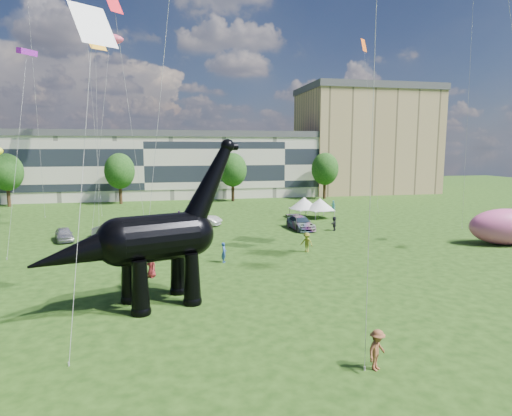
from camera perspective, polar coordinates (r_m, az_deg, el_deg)
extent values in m
plane|color=#16330C|center=(27.26, -2.75, -12.98)|extent=(220.00, 220.00, 0.00)
cube|color=beige|center=(87.32, -14.52, 5.26)|extent=(78.00, 11.00, 12.00)
cube|color=tan|center=(100.31, 14.33, 8.44)|extent=(28.00, 18.00, 22.00)
cylinder|color=#382314|center=(82.78, -30.09, 1.25)|extent=(0.56, 0.56, 3.20)
ellipsoid|color=#14380F|center=(82.45, -30.32, 4.51)|extent=(5.20, 5.20, 6.24)
cylinder|color=#382314|center=(78.98, -17.60, 1.68)|extent=(0.56, 0.56, 3.20)
ellipsoid|color=#14380F|center=(78.64, -17.75, 5.10)|extent=(5.20, 5.20, 6.24)
cylinder|color=#382314|center=(79.48, -3.10, 2.08)|extent=(0.56, 0.56, 3.20)
ellipsoid|color=#14380F|center=(79.13, -3.13, 5.48)|extent=(5.20, 5.20, 6.24)
cylinder|color=#382314|center=(84.09, 9.12, 2.31)|extent=(0.56, 0.56, 3.20)
ellipsoid|color=#14380F|center=(83.77, 9.19, 5.53)|extent=(5.20, 5.20, 6.24)
cone|color=black|center=(26.38, -15.17, -10.22)|extent=(1.44, 1.44, 3.27)
sphere|color=black|center=(26.85, -15.06, -13.14)|extent=(1.20, 1.20, 1.20)
cone|color=black|center=(28.59, -16.53, -8.85)|extent=(1.44, 1.44, 3.27)
sphere|color=black|center=(29.03, -16.42, -11.56)|extent=(1.20, 1.20, 1.20)
cone|color=black|center=(27.39, -8.52, -9.34)|extent=(1.44, 1.44, 3.27)
sphere|color=black|center=(27.85, -8.45, -12.16)|extent=(1.20, 1.20, 1.20)
cone|color=black|center=(29.53, -10.34, -8.10)|extent=(1.44, 1.44, 3.27)
sphere|color=black|center=(29.95, -10.27, -10.74)|extent=(1.20, 1.20, 1.20)
cylinder|color=black|center=(27.25, -13.00, -3.87)|extent=(5.29, 4.29, 2.94)
sphere|color=black|center=(26.64, -17.68, -4.32)|extent=(2.94, 2.94, 2.94)
sphere|color=black|center=(28.02, -8.55, -3.43)|extent=(2.83, 2.83, 2.83)
cone|color=black|center=(28.11, -6.18, 3.14)|extent=(4.41, 2.90, 5.77)
sphere|color=black|center=(28.61, -3.82, 8.26)|extent=(0.91, 0.91, 0.91)
cylinder|color=black|center=(28.76, -3.24, 8.16)|extent=(0.88, 0.71, 0.48)
cone|color=black|center=(26.31, -22.42, -5.51)|extent=(6.19, 4.07, 3.20)
imported|color=#ACACB0|center=(49.69, -24.21, -3.22)|extent=(2.84, 4.47, 1.42)
imported|color=slate|center=(50.27, -18.60, -2.83)|extent=(4.42, 2.51, 1.38)
imported|color=white|center=(54.91, -7.63, -1.43)|extent=(6.63, 4.93, 1.67)
imported|color=#595960|center=(51.94, 5.96, -2.00)|extent=(2.64, 5.58, 1.57)
cube|color=silver|center=(60.65, 8.50, -0.25)|extent=(3.61, 3.61, 0.13)
cone|color=silver|center=(60.54, 8.52, 0.54)|extent=(4.57, 4.57, 1.58)
cylinder|color=#999999|center=(58.75, 7.92, -1.08)|extent=(0.06, 0.06, 1.16)
cylinder|color=#999999|center=(60.21, 10.40, -0.92)|extent=(0.06, 0.06, 1.16)
cylinder|color=#999999|center=(61.34, 6.61, -0.67)|extent=(0.06, 0.06, 1.16)
cylinder|color=#999999|center=(62.73, 9.02, -0.53)|extent=(0.06, 0.06, 1.16)
cube|color=silver|center=(61.32, 6.42, -0.11)|extent=(3.85, 3.85, 0.13)
cone|color=silver|center=(61.21, 6.43, 0.69)|extent=(4.87, 4.87, 1.61)
cylinder|color=#999999|center=(59.38, 5.91, -0.94)|extent=(0.06, 0.06, 1.18)
cylinder|color=#999999|center=(60.94, 8.34, -0.75)|extent=(0.06, 0.06, 1.18)
cylinder|color=#999999|center=(61.95, 4.50, -0.55)|extent=(0.06, 0.06, 1.18)
cylinder|color=#999999|center=(63.45, 6.87, -0.38)|extent=(0.06, 0.06, 1.18)
ellipsoid|color=#DA5494|center=(50.35, 30.35, -2.16)|extent=(7.99, 5.18, 3.69)
imported|color=maroon|center=(33.69, -13.81, -7.42)|extent=(1.08, 1.04, 1.87)
imported|color=teal|center=(66.37, 10.25, 0.21)|extent=(0.80, 0.78, 1.85)
imported|color=olive|center=(40.77, 6.78, -4.56)|extent=(1.35, 1.34, 1.87)
imported|color=black|center=(51.81, 10.39, -2.05)|extent=(1.32, 1.56, 1.69)
imported|color=#399062|center=(47.05, -16.79, -3.16)|extent=(1.13, 1.16, 1.88)
imported|color=brown|center=(20.55, 15.84, -17.75)|extent=(1.38, 1.25, 1.86)
imported|color=navy|center=(36.99, -4.30, -5.92)|extent=(0.58, 0.73, 1.75)
imported|color=#6D387E|center=(56.50, -10.26, -1.21)|extent=(1.08, 0.65, 1.71)
plane|color=red|center=(48.51, -18.43, 24.43)|extent=(2.25, 2.19, 1.88)
plane|color=#F6580C|center=(73.72, 14.19, 20.30)|extent=(1.86, 1.68, 1.98)
plane|color=orange|center=(58.56, -20.62, 20.18)|extent=(3.35, 3.07, 2.41)
plane|color=white|center=(26.53, -20.90, 21.87)|extent=(3.25, 2.93, 2.41)
ellipsoid|color=#D53B5A|center=(51.59, -18.89, 20.54)|extent=(3.05, 2.33, 1.09)
plane|color=black|center=(75.35, -21.69, 21.15)|extent=(3.91, 3.25, 2.87)
cube|color=purple|center=(50.88, -28.23, 17.86)|extent=(1.81, 1.94, 0.70)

